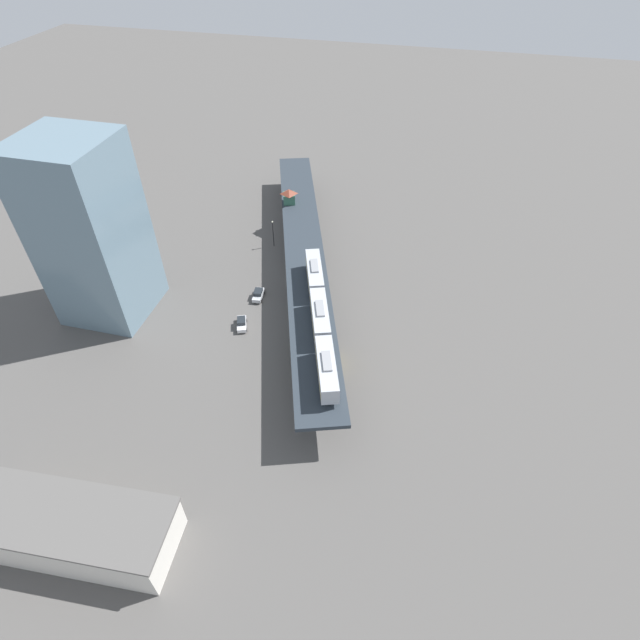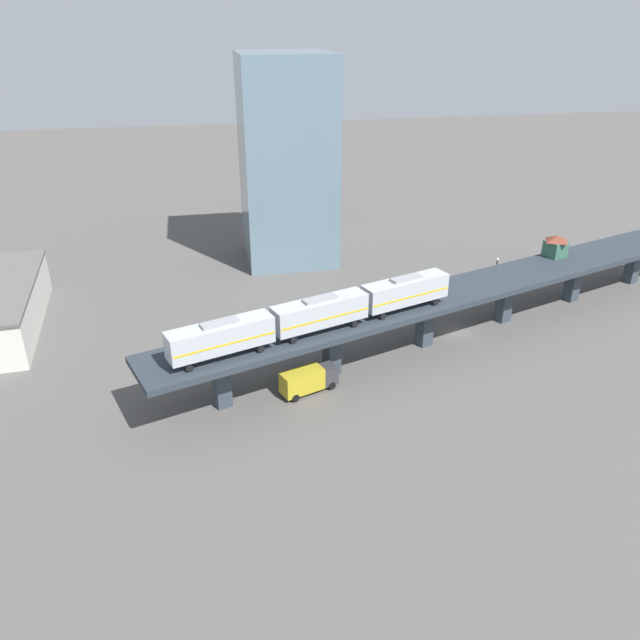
# 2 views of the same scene
# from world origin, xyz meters

# --- Properties ---
(ground_plane) EXTENTS (400.00, 400.00, 0.00)m
(ground_plane) POSITION_xyz_m (0.00, 0.00, 0.00)
(ground_plane) COLOR #514F4C
(elevated_viaduct) EXTENTS (37.51, 89.82, 7.21)m
(elevated_viaduct) POSITION_xyz_m (0.05, -0.16, 6.20)
(elevated_viaduct) COLOR #283039
(elevated_viaduct) RESTS_ON ground
(subway_train) EXTENTS (14.60, 36.13, 4.45)m
(subway_train) POSITION_xyz_m (-9.06, 22.34, 9.75)
(subway_train) COLOR #ADB2BA
(subway_train) RESTS_ON elevated_viaduct
(signal_hut) EXTENTS (4.08, 4.08, 3.40)m
(signal_hut) POSITION_xyz_m (8.97, -18.98, 9.01)
(signal_hut) COLOR #33604C
(signal_hut) RESTS_ON elevated_viaduct
(street_car_white) EXTENTS (3.23, 4.75, 1.89)m
(street_car_white) POSITION_xyz_m (8.03, 18.80, 0.94)
(street_car_white) COLOR silver
(street_car_white) RESTS_ON ground
(street_car_silver) EXTENTS (2.34, 4.58, 1.89)m
(street_car_silver) POSITION_xyz_m (7.78, 9.37, 0.94)
(street_car_silver) COLOR #B7BABF
(street_car_silver) RESTS_ON ground
(delivery_truck) EXTENTS (4.59, 7.53, 3.20)m
(delivery_truck) POSITION_xyz_m (-10.93, 24.17, 1.76)
(delivery_truck) COLOR #333338
(delivery_truck) RESTS_ON ground
(street_lamp) EXTENTS (0.44, 0.44, 6.94)m
(street_lamp) POSITION_xyz_m (10.59, -10.26, 4.11)
(street_lamp) COLOR black
(street_lamp) RESTS_ON ground
(warehouse_building) EXTENTS (29.22, 12.22, 6.80)m
(warehouse_building) POSITION_xyz_m (14.96, 64.70, 3.41)
(warehouse_building) COLOR beige
(warehouse_building) RESTS_ON ground
(office_tower) EXTENTS (16.00, 16.00, 36.00)m
(office_tower) POSITION_xyz_m (35.93, 19.11, 18.00)
(office_tower) COLOR slate
(office_tower) RESTS_ON ground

